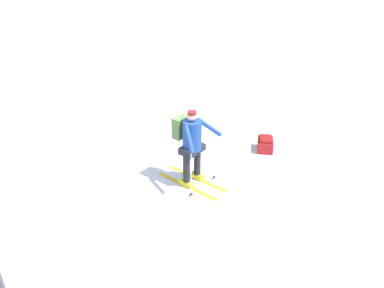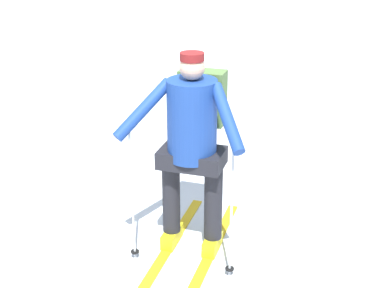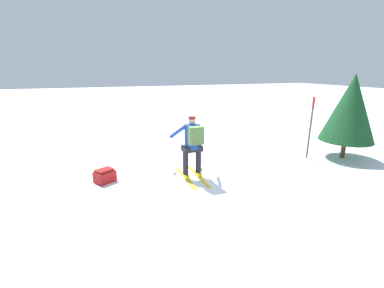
{
  "view_description": "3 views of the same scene",
  "coord_description": "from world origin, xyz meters",
  "px_view_note": "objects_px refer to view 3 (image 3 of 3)",
  "views": [
    {
      "loc": [
        4.16,
        -4.92,
        4.67
      ],
      "look_at": [
        -0.07,
        0.3,
        0.95
      ],
      "focal_mm": 35.0,
      "sensor_mm": 36.0,
      "label": 1
    },
    {
      "loc": [
        3.66,
        1.47,
        2.58
      ],
      "look_at": [
        -0.07,
        0.3,
        0.95
      ],
      "focal_mm": 50.0,
      "sensor_mm": 36.0,
      "label": 2
    },
    {
      "loc": [
        -6.16,
        2.55,
        2.84
      ],
      "look_at": [
        -0.07,
        0.3,
        0.95
      ],
      "focal_mm": 24.0,
      "sensor_mm": 36.0,
      "label": 3
    }
  ],
  "objects_px": {
    "trail_marker": "(311,124)",
    "pine_tree": "(350,108)",
    "dropped_backpack": "(105,176)",
    "skier": "(192,143)"
  },
  "relations": [
    {
      "from": "trail_marker",
      "to": "skier",
      "type": "bearing_deg",
      "value": 93.11
    },
    {
      "from": "skier",
      "to": "dropped_backpack",
      "type": "relative_size",
      "value": 2.79
    },
    {
      "from": "skier",
      "to": "pine_tree",
      "type": "bearing_deg",
      "value": -91.87
    },
    {
      "from": "dropped_backpack",
      "to": "pine_tree",
      "type": "relative_size",
      "value": 0.22
    },
    {
      "from": "trail_marker",
      "to": "pine_tree",
      "type": "bearing_deg",
      "value": -109.39
    },
    {
      "from": "trail_marker",
      "to": "pine_tree",
      "type": "distance_m",
      "value": 1.3
    },
    {
      "from": "skier",
      "to": "dropped_backpack",
      "type": "distance_m",
      "value": 2.46
    },
    {
      "from": "pine_tree",
      "to": "dropped_backpack",
      "type": "bearing_deg",
      "value": 84.43
    },
    {
      "from": "dropped_backpack",
      "to": "trail_marker",
      "type": "xyz_separation_m",
      "value": [
        -0.34,
        -6.4,
        1.0
      ]
    },
    {
      "from": "skier",
      "to": "pine_tree",
      "type": "relative_size",
      "value": 0.62
    }
  ]
}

